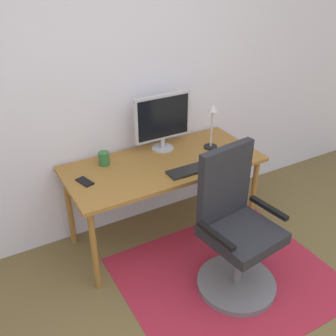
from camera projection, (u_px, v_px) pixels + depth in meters
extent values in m
cube|color=silver|center=(96.00, 80.00, 2.90)|extent=(6.00, 0.10, 2.60)
cube|color=#A32236|center=(228.00, 277.00, 2.93)|extent=(1.52, 1.30, 0.01)
cube|color=olive|center=(163.00, 164.00, 3.03)|extent=(1.53, 0.70, 0.03)
cylinder|color=olive|center=(94.00, 251.00, 2.69)|extent=(0.04, 0.04, 0.68)
cylinder|color=olive|center=(253.00, 195.00, 3.29)|extent=(0.04, 0.04, 0.68)
cylinder|color=olive|center=(69.00, 208.00, 3.12)|extent=(0.04, 0.04, 0.68)
cylinder|color=olive|center=(214.00, 166.00, 3.72)|extent=(0.04, 0.04, 0.68)
cylinder|color=#B2B2B7|center=(163.00, 148.00, 3.22)|extent=(0.18, 0.18, 0.01)
cylinder|color=#B2B2B7|center=(163.00, 143.00, 3.20)|extent=(0.04, 0.04, 0.08)
cube|color=#B7B7BC|center=(162.00, 117.00, 3.09)|extent=(0.49, 0.04, 0.37)
cube|color=black|center=(164.00, 118.00, 3.07)|extent=(0.45, 0.00, 0.33)
cube|color=black|center=(195.00, 169.00, 2.91)|extent=(0.43, 0.13, 0.02)
ellipsoid|color=black|center=(227.00, 156.00, 3.08)|extent=(0.06, 0.10, 0.03)
cylinder|color=#2E6934|center=(104.00, 158.00, 2.97)|extent=(0.08, 0.08, 0.10)
cube|color=black|center=(85.00, 182.00, 2.76)|extent=(0.10, 0.15, 0.01)
cylinder|color=black|center=(210.00, 147.00, 3.24)|extent=(0.11, 0.11, 0.01)
cylinder|color=beige|center=(212.00, 129.00, 3.16)|extent=(0.02, 0.02, 0.31)
cone|color=beige|center=(213.00, 108.00, 3.07)|extent=(0.08, 0.08, 0.06)
cylinder|color=slate|center=(236.00, 284.00, 2.84)|extent=(0.57, 0.57, 0.05)
cylinder|color=slate|center=(239.00, 261.00, 2.73)|extent=(0.06, 0.06, 0.40)
cube|color=#232328|center=(242.00, 234.00, 2.62)|extent=(0.51, 0.51, 0.08)
cube|color=#232328|center=(225.00, 183.00, 2.60)|extent=(0.44, 0.12, 0.54)
cube|color=black|center=(216.00, 236.00, 2.43)|extent=(0.08, 0.32, 0.03)
cube|color=black|center=(269.00, 208.00, 2.69)|extent=(0.08, 0.32, 0.03)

